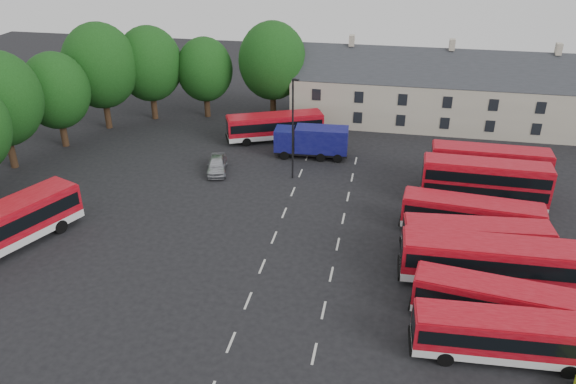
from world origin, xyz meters
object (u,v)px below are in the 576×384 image
(silver_car, at_px, (217,165))
(lamppost, at_px, (293,127))
(bus_row_a, at_px, (507,334))
(bus_dd_south, at_px, (485,182))
(bus_west, at_px, (0,227))
(box_truck, at_px, (312,141))

(silver_car, distance_m, lamppost, 8.63)
(bus_row_a, height_order, bus_dd_south, bus_dd_south)
(bus_dd_south, relative_size, bus_west, 0.83)
(bus_dd_south, distance_m, bus_west, 38.29)
(silver_car, bearing_deg, bus_row_a, -55.86)
(bus_dd_south, relative_size, lamppost, 1.07)
(bus_row_a, distance_m, box_truck, 30.36)
(bus_west, distance_m, silver_car, 20.02)
(bus_west, xyz_separation_m, silver_car, (11.34, 16.45, -1.33))
(bus_dd_south, relative_size, box_truck, 1.38)
(bus_west, bearing_deg, bus_row_a, -75.24)
(bus_dd_south, bearing_deg, bus_row_a, -91.19)
(bus_row_a, bearing_deg, bus_west, 169.73)
(box_truck, bearing_deg, bus_row_a, -63.12)
(bus_row_a, relative_size, bus_dd_south, 1.00)
(lamppost, bearing_deg, box_truck, 78.82)
(bus_west, relative_size, silver_car, 2.77)
(lamppost, bearing_deg, bus_row_a, -52.61)
(bus_dd_south, distance_m, box_truck, 17.71)
(bus_row_a, relative_size, silver_car, 2.31)
(bus_west, bearing_deg, box_truck, -20.08)
(bus_west, xyz_separation_m, box_truck, (19.81, 21.79, -0.28))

